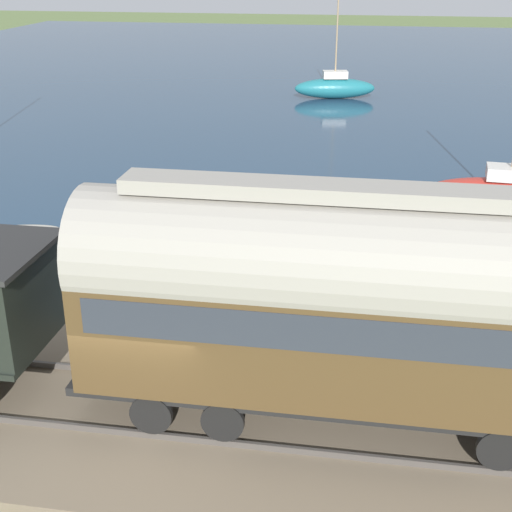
{
  "coord_description": "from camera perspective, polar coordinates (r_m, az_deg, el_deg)",
  "views": [
    {
      "loc": [
        -10.46,
        -3.87,
        8.37
      ],
      "look_at": [
        6.11,
        -1.12,
        1.21
      ],
      "focal_mm": 50.0,
      "sensor_mm": 36.0,
      "label": 1
    }
  ],
  "objects": [
    {
      "name": "passenger_coach",
      "position": [
        12.08,
        8.8,
        -3.47
      ],
      "size": [
        2.27,
        10.19,
        4.43
      ],
      "color": "black",
      "rests_on": "rail_embankment"
    },
    {
      "name": "sailboat_red",
      "position": [
        26.54,
        19.56,
        4.79
      ],
      "size": [
        2.09,
        5.67,
        6.64
      ],
      "rotation": [
        0.0,
        0.0,
        -0.08
      ],
      "color": "#B72D23",
      "rests_on": "harbor_water"
    },
    {
      "name": "rowboat_off_pier",
      "position": [
        24.0,
        -18.7,
        1.87
      ],
      "size": [
        1.6,
        2.92,
        0.35
      ],
      "rotation": [
        0.0,
        0.0,
        0.32
      ],
      "color": "#B7B2A3",
      "rests_on": "harbor_water"
    },
    {
      "name": "harbor_water",
      "position": [
        54.8,
        5.44,
        14.2
      ],
      "size": [
        80.0,
        80.0,
        0.01
      ],
      "color": "navy",
      "rests_on": "ground"
    },
    {
      "name": "rail_embankment",
      "position": [
        14.09,
        -8.55,
        -12.48
      ],
      "size": [
        5.78,
        56.0,
        0.59
      ],
      "color": "#756651",
      "rests_on": "ground"
    },
    {
      "name": "rowboat_near_shore",
      "position": [
        22.8,
        12.4,
        1.58
      ],
      "size": [
        1.31,
        2.14,
        0.43
      ],
      "rotation": [
        0.0,
        0.0,
        -0.27
      ],
      "color": "beige",
      "rests_on": "harbor_water"
    },
    {
      "name": "ground_plane",
      "position": [
        13.95,
        -8.96,
        -14.14
      ],
      "size": [
        200.0,
        200.0,
        0.0
      ],
      "primitive_type": "plane",
      "color": "#607542"
    },
    {
      "name": "sailboat_teal",
      "position": [
        45.71,
        6.32,
        13.28
      ],
      "size": [
        2.31,
        5.16,
        6.56
      ],
      "rotation": [
        0.0,
        0.0,
        0.19
      ],
      "color": "#1E707A",
      "rests_on": "harbor_water"
    }
  ]
}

